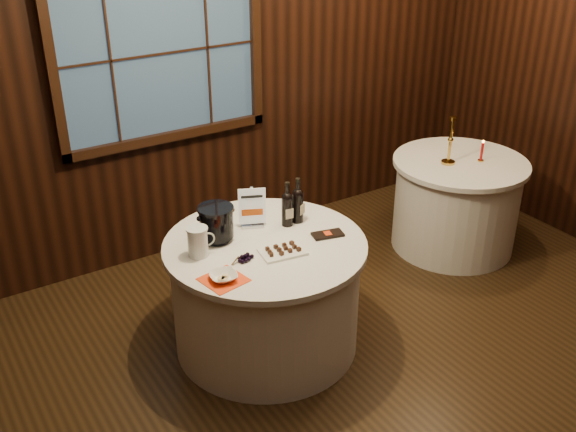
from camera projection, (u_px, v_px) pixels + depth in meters
back_wall at (160, 67)px, 4.95m from camera, size 6.00×0.10×3.00m
main_table at (266, 294)px, 4.37m from camera, size 1.28×1.28×0.77m
side_table at (456, 204)px, 5.54m from camera, size 1.08×1.08×0.77m
sign_stand at (253, 213)px, 4.34m from camera, size 0.17×0.14×0.28m
port_bottle_left at (287, 207)px, 4.34m from camera, size 0.07×0.08×0.31m
port_bottle_right at (298, 203)px, 4.38m from camera, size 0.07×0.09×0.31m
ice_bucket at (216, 223)px, 4.17m from camera, size 0.23×0.23×0.23m
chocolate_plate at (283, 251)px, 4.08m from camera, size 0.29×0.22×0.04m
chocolate_box at (328, 234)px, 4.27m from camera, size 0.21×0.14×0.02m
grape_bunch at (246, 258)px, 3.99m from camera, size 0.17×0.07×0.04m
glass_pitcher at (198, 242)px, 4.01m from camera, size 0.17×0.13×0.19m
orange_napkin at (224, 280)px, 3.81m from camera, size 0.26×0.26×0.00m
cracker_bowl at (223, 277)px, 3.80m from camera, size 0.18×0.18×0.04m
brass_candlestick at (450, 147)px, 5.26m from camera, size 0.11×0.11×0.39m
red_candle at (482, 153)px, 5.33m from camera, size 0.05×0.05×0.18m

